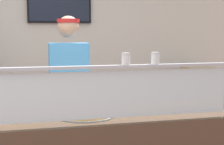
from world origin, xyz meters
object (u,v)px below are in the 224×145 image
object	(u,v)px
parmesan_shaker	(126,60)
pepper_flake_shaker	(155,59)
pizza_box_stack	(199,77)
pizza_server	(81,111)
worker_figure	(70,94)
pizza_tray	(86,113)

from	to	relation	value
parmesan_shaker	pepper_flake_shaker	distance (m)	0.22
pizza_box_stack	parmesan_shaker	bearing A→B (deg)	-129.73
pizza_server	pizza_box_stack	distance (m)	2.50
pizza_server	pepper_flake_shaker	xyz separation A→B (m)	(0.52, -0.26, 0.42)
worker_figure	pizza_server	bearing A→B (deg)	-89.52
pizza_server	pizza_box_stack	world-z (taller)	pizza_box_stack
parmesan_shaker	pizza_box_stack	bearing A→B (deg)	50.27
parmesan_shaker	pepper_flake_shaker	size ratio (longest dim) A/B	0.98
pizza_tray	pizza_box_stack	distance (m)	2.45
pizza_tray	parmesan_shaker	size ratio (longest dim) A/B	5.59
pizza_server	parmesan_shaker	distance (m)	0.57
parmesan_shaker	worker_figure	world-z (taller)	worker_figure
pizza_server	parmesan_shaker	bearing A→B (deg)	-37.79
pizza_tray	pizza_server	size ratio (longest dim) A/B	1.73
pizza_server	worker_figure	distance (m)	0.69
parmesan_shaker	worker_figure	distance (m)	1.08
pizza_tray	worker_figure	distance (m)	0.68
parmesan_shaker	worker_figure	size ratio (longest dim) A/B	0.05
pepper_flake_shaker	worker_figure	xyz separation A→B (m)	(-0.52, 0.95, -0.40)
pizza_tray	pizza_server	xyz separation A→B (m)	(-0.05, -0.02, 0.02)
worker_figure	pizza_box_stack	size ratio (longest dim) A/B	3.85
parmesan_shaker	pizza_server	bearing A→B (deg)	138.60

